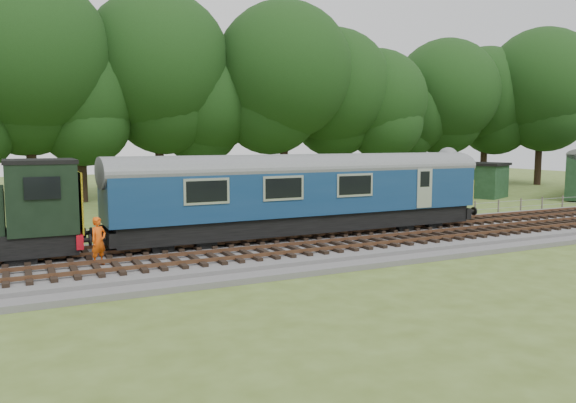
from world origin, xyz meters
TOP-DOWN VIEW (x-y plane):
  - ground at (0.00, 0.00)m, footprint 120.00×120.00m
  - ballast at (0.00, 0.00)m, footprint 70.00×7.00m
  - track_north at (0.00, 1.40)m, footprint 67.20×2.40m
  - track_south at (0.00, -1.60)m, footprint 67.20×2.40m
  - fence at (0.00, 4.50)m, footprint 64.00×0.12m
  - tree_line at (0.00, 22.00)m, footprint 70.00×8.00m
  - dmu_railcar at (-3.61, 1.40)m, footprint 18.05×2.86m
  - worker at (-13.11, -0.79)m, footprint 0.76×0.70m
  - shed at (19.56, 13.36)m, footprint 4.66×4.66m

SIDE VIEW (x-z plane):
  - ground at x=0.00m, z-range 0.00..0.00m
  - fence at x=0.00m, z-range -0.50..0.50m
  - tree_line at x=0.00m, z-range -9.00..9.00m
  - ballast at x=0.00m, z-range 0.00..0.35m
  - track_north at x=0.00m, z-range 0.31..0.52m
  - track_south at x=0.00m, z-range 0.31..0.52m
  - worker at x=-13.11m, z-range 0.35..2.09m
  - shed at x=19.56m, z-range 0.02..2.91m
  - dmu_railcar at x=-3.61m, z-range 0.67..4.54m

